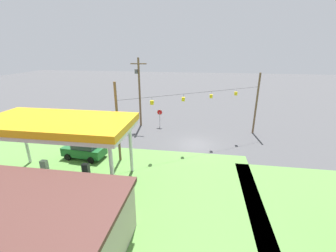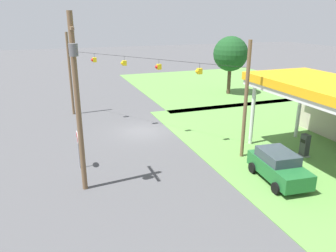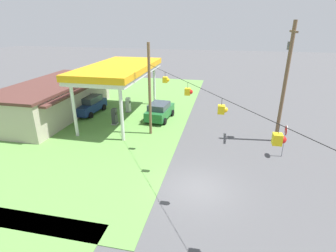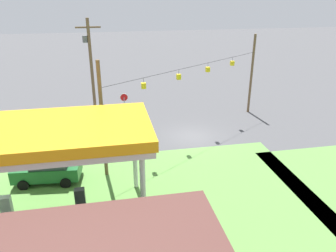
# 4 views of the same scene
# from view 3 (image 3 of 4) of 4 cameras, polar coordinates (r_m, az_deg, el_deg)

# --- Properties ---
(ground_plane) EXTENTS (160.00, 160.00, 0.00)m
(ground_plane) POSITION_cam_3_polar(r_m,az_deg,el_deg) (16.38, 6.54, -13.36)
(ground_plane) COLOR #4C4C4F
(grass_verge_station_corner) EXTENTS (36.00, 28.00, 0.04)m
(grass_verge_station_corner) POSITION_cam_3_polar(r_m,az_deg,el_deg) (32.66, -20.55, 3.83)
(grass_verge_station_corner) COLOR #5B8E42
(grass_verge_station_corner) RESTS_ON ground
(gas_station_canopy) EXTENTS (11.81, 5.66, 5.44)m
(gas_station_canopy) POSITION_cam_3_polar(r_m,az_deg,el_deg) (26.46, -10.62, 11.84)
(gas_station_canopy) COLOR silver
(gas_station_canopy) RESTS_ON ground
(gas_station_store) EXTENTS (14.26, 6.81, 3.50)m
(gas_station_store) POSITION_cam_3_polar(r_m,az_deg,el_deg) (30.17, -23.43, 5.45)
(gas_station_store) COLOR #B2A893
(gas_station_store) RESTS_ON ground
(fuel_pump_near) EXTENTS (0.71, 0.56, 1.61)m
(fuel_pump_near) POSITION_cam_3_polar(r_m,az_deg,el_deg) (25.82, -11.56, 1.93)
(fuel_pump_near) COLOR gray
(fuel_pump_near) RESTS_ON ground
(fuel_pump_far) EXTENTS (0.71, 0.56, 1.61)m
(fuel_pump_far) POSITION_cam_3_polar(r_m,az_deg,el_deg) (29.18, -8.64, 4.48)
(fuel_pump_far) COLOR gray
(fuel_pump_far) RESTS_ON ground
(car_at_pumps_front) EXTENTS (4.37, 2.42, 1.79)m
(car_at_pumps_front) POSITION_cam_3_polar(r_m,az_deg,el_deg) (26.56, -1.82, 3.33)
(car_at_pumps_front) COLOR #1E602D
(car_at_pumps_front) RESTS_ON ground
(car_at_pumps_rear) EXTENTS (4.59, 2.34, 1.86)m
(car_at_pumps_rear) POSITION_cam_3_polar(r_m,az_deg,el_deg) (29.64, -16.72, 4.45)
(car_at_pumps_rear) COLOR navy
(car_at_pumps_rear) RESTS_ON ground
(stop_sign_roadside) EXTENTS (0.80, 0.08, 2.50)m
(stop_sign_roadside) POSITION_cam_3_polar(r_m,az_deg,el_deg) (20.72, 24.20, -1.62)
(stop_sign_roadside) COLOR #99999E
(stop_sign_roadside) RESTS_ON ground
(utility_pole_main) EXTENTS (2.20, 0.44, 9.49)m
(utility_pole_main) POSITION_cam_3_polar(r_m,az_deg,el_deg) (22.43, 24.25, 9.51)
(utility_pole_main) COLOR brown
(utility_pole_main) RESTS_ON ground
(signal_span_gantry) EXTENTS (14.93, 10.24, 7.86)m
(signal_span_gantry) POSITION_cam_3_polar(r_m,az_deg,el_deg) (14.33, 7.32, 0.83)
(signal_span_gantry) COLOR brown
(signal_span_gantry) RESTS_ON ground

